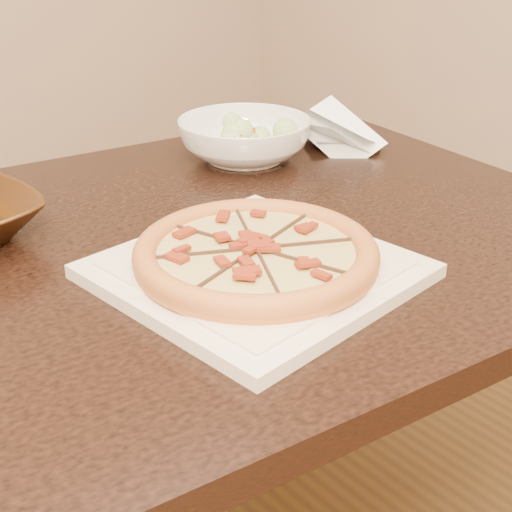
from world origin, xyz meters
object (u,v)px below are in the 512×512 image
at_px(pizza, 256,253).
at_px(plate, 256,270).
at_px(salad_bowl, 245,140).
at_px(dining_table, 143,315).

bearing_deg(pizza, plate, -7.99).
height_order(pizza, salad_bowl, salad_bowl).
bearing_deg(pizza, salad_bowl, 53.20).
bearing_deg(dining_table, pizza, -66.97).
distance_m(dining_table, pizza, 0.23).
bearing_deg(salad_bowl, pizza, -126.80).
distance_m(pizza, salad_bowl, 0.46).
bearing_deg(dining_table, salad_bowl, 30.31).
height_order(dining_table, salad_bowl, salad_bowl).
distance_m(dining_table, salad_bowl, 0.43).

